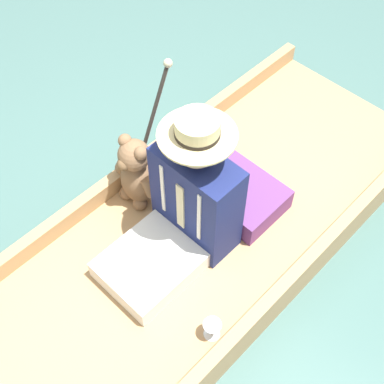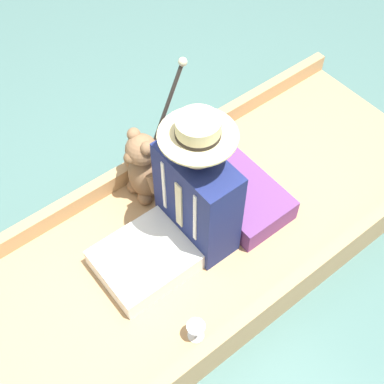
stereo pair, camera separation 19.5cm
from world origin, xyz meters
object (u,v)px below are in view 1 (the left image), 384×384
object	(u,v)px
seated_person	(185,207)
teddy_bear	(136,173)
wine_glass	(212,327)
walking_cane	(152,117)

from	to	relation	value
seated_person	teddy_bear	bearing A→B (deg)	-8.72
teddy_bear	wine_glass	distance (m)	0.86
teddy_bear	wine_glass	xyz separation A→B (m)	(-0.80, 0.29, -0.13)
seated_person	walking_cane	distance (m)	0.50
teddy_bear	wine_glass	size ratio (longest dim) A/B	4.22
seated_person	wine_glass	world-z (taller)	seated_person
seated_person	wine_glass	xyz separation A→B (m)	(-0.43, 0.27, -0.21)
seated_person	wine_glass	size ratio (longest dim) A/B	7.63
teddy_bear	wine_glass	world-z (taller)	teddy_bear
seated_person	walking_cane	size ratio (longest dim) A/B	1.13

